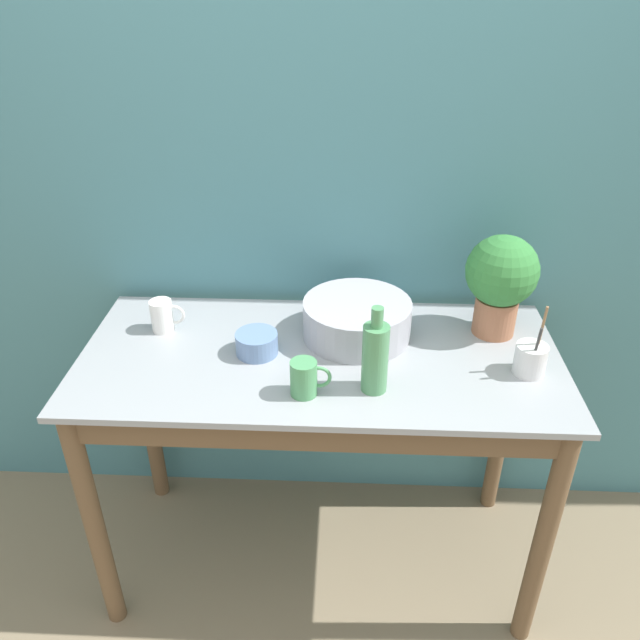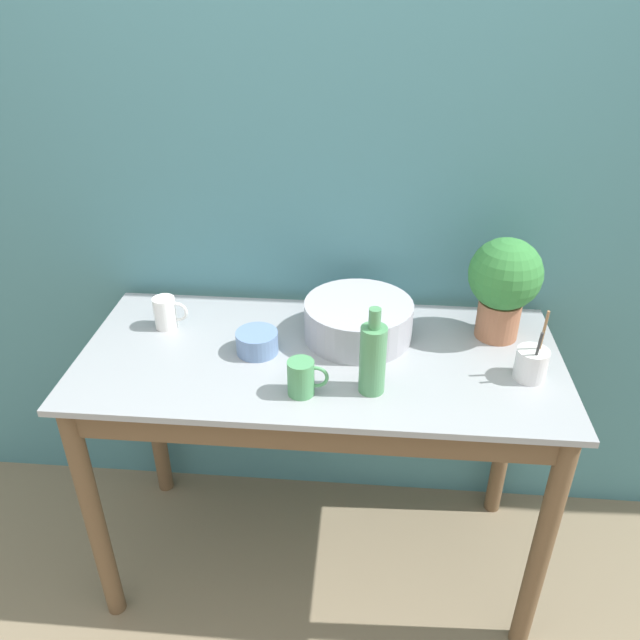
% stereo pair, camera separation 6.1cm
% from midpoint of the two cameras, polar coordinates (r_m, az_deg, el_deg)
% --- Properties ---
extents(ground_plane, '(12.00, 12.00, 0.00)m').
position_cam_midpoint_polar(ground_plane, '(2.31, 0.06, -26.99)').
color(ground_plane, '#7F7056').
extents(wall_back, '(6.00, 0.05, 2.40)m').
position_cam_midpoint_polar(wall_back, '(2.10, 1.76, 9.72)').
color(wall_back, teal).
rests_on(wall_back, ground_plane).
extents(counter_table, '(1.45, 0.67, 0.90)m').
position_cam_midpoint_polar(counter_table, '(1.97, 0.83, -7.83)').
color(counter_table, brown).
rests_on(counter_table, ground_plane).
extents(potted_plant, '(0.22, 0.22, 0.33)m').
position_cam_midpoint_polar(potted_plant, '(1.97, 17.34, 3.36)').
color(potted_plant, '#A36647').
rests_on(potted_plant, counter_table).
extents(bowl_wash_large, '(0.34, 0.34, 0.12)m').
position_cam_midpoint_polar(bowl_wash_large, '(1.95, 4.41, 0.00)').
color(bowl_wash_large, '#A8A8B2').
rests_on(bowl_wash_large, counter_table).
extents(bottle_tall, '(0.07, 0.07, 0.26)m').
position_cam_midpoint_polar(bottle_tall, '(1.69, 5.88, -3.45)').
color(bottle_tall, '#4C8C59').
rests_on(bottle_tall, counter_table).
extents(mug_green, '(0.11, 0.07, 0.10)m').
position_cam_midpoint_polar(mug_green, '(1.70, -0.63, -5.31)').
color(mug_green, '#4C935B').
rests_on(mug_green, counter_table).
extents(mug_white, '(0.11, 0.07, 0.10)m').
position_cam_midpoint_polar(mug_white, '(2.05, -13.07, 0.66)').
color(mug_white, white).
rests_on(mug_white, counter_table).
extents(bowl_small_blue, '(0.13, 0.13, 0.07)m').
position_cam_midpoint_polar(bowl_small_blue, '(1.89, -4.86, -2.03)').
color(bowl_small_blue, '#6684B2').
rests_on(bowl_small_blue, counter_table).
extents(utensil_cup, '(0.09, 0.09, 0.22)m').
position_cam_midpoint_polar(utensil_cup, '(1.87, 19.65, -3.78)').
color(utensil_cup, silver).
rests_on(utensil_cup, counter_table).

